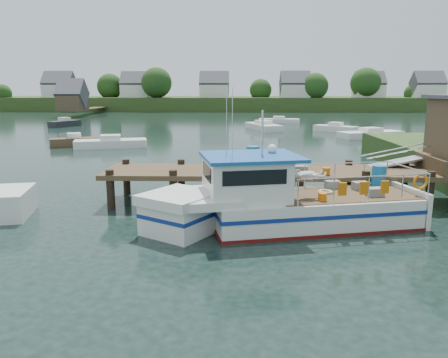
{
  "coord_description": "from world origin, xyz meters",
  "views": [
    {
      "loc": [
        -0.59,
        -17.99,
        4.72
      ],
      "look_at": [
        -1.0,
        -1.5,
        1.3
      ],
      "focal_mm": 35.0,
      "sensor_mm": 36.0,
      "label": 1
    }
  ],
  "objects_px": {
    "moored_c": "(371,134)",
    "moored_d": "(263,126)",
    "moored_rowboat": "(74,141)",
    "moored_b": "(336,128)",
    "moored_far": "(279,121)",
    "dock": "(407,150)",
    "moored_a": "(111,143)",
    "moored_e": "(65,123)",
    "lobster_boat": "(280,203)"
  },
  "relations": [
    {
      "from": "moored_a",
      "to": "moored_b",
      "type": "xyz_separation_m",
      "value": [
        21.36,
        14.09,
        0.0
      ]
    },
    {
      "from": "moored_c",
      "to": "moored_far",
      "type": "bearing_deg",
      "value": 99.6
    },
    {
      "from": "lobster_boat",
      "to": "moored_a",
      "type": "height_order",
      "value": "lobster_boat"
    },
    {
      "from": "dock",
      "to": "moored_rowboat",
      "type": "height_order",
      "value": "dock"
    },
    {
      "from": "moored_rowboat",
      "to": "moored_e",
      "type": "distance_m",
      "value": 21.03
    },
    {
      "from": "lobster_boat",
      "to": "moored_e",
      "type": "relative_size",
      "value": 2.26
    },
    {
      "from": "moored_b",
      "to": "moored_d",
      "type": "bearing_deg",
      "value": 169.6
    },
    {
      "from": "moored_a",
      "to": "moored_d",
      "type": "relative_size",
      "value": 0.87
    },
    {
      "from": "moored_c",
      "to": "moored_b",
      "type": "bearing_deg",
      "value": 96.55
    },
    {
      "from": "moored_a",
      "to": "moored_d",
      "type": "bearing_deg",
      "value": 55.21
    },
    {
      "from": "moored_a",
      "to": "moored_c",
      "type": "distance_m",
      "value": 24.63
    },
    {
      "from": "moored_c",
      "to": "moored_d",
      "type": "xyz_separation_m",
      "value": [
        -9.94,
        8.36,
        0.04
      ]
    },
    {
      "from": "moored_rowboat",
      "to": "lobster_boat",
      "type": "bearing_deg",
      "value": -48.09
    },
    {
      "from": "moored_e",
      "to": "moored_a",
      "type": "bearing_deg",
      "value": -44.38
    },
    {
      "from": "moored_far",
      "to": "moored_d",
      "type": "height_order",
      "value": "moored_d"
    },
    {
      "from": "moored_rowboat",
      "to": "moored_b",
      "type": "relative_size",
      "value": 0.86
    },
    {
      "from": "lobster_boat",
      "to": "moored_d",
      "type": "xyz_separation_m",
      "value": [
        1.76,
        36.69,
        -0.46
      ]
    },
    {
      "from": "moored_a",
      "to": "moored_e",
      "type": "distance_m",
      "value": 23.17
    },
    {
      "from": "dock",
      "to": "moored_e",
      "type": "relative_size",
      "value": 3.74
    },
    {
      "from": "moored_c",
      "to": "moored_a",
      "type": "bearing_deg",
      "value": -172.61
    },
    {
      "from": "moored_far",
      "to": "lobster_boat",
      "type": "bearing_deg",
      "value": -107.05
    },
    {
      "from": "lobster_boat",
      "to": "moored_rowboat",
      "type": "height_order",
      "value": "lobster_boat"
    },
    {
      "from": "moored_far",
      "to": "moored_b",
      "type": "bearing_deg",
      "value": -79.23
    },
    {
      "from": "lobster_boat",
      "to": "moored_rowboat",
      "type": "relative_size",
      "value": 2.46
    },
    {
      "from": "moored_b",
      "to": "moored_e",
      "type": "xyz_separation_m",
      "value": [
        -32.91,
        6.0,
        0.04
      ]
    },
    {
      "from": "lobster_boat",
      "to": "moored_a",
      "type": "distance_m",
      "value": 23.59
    },
    {
      "from": "moored_a",
      "to": "moored_d",
      "type": "xyz_separation_m",
      "value": [
        13.42,
        16.19,
        0.02
      ]
    },
    {
      "from": "dock",
      "to": "lobster_boat",
      "type": "relative_size",
      "value": 1.66
    },
    {
      "from": "dock",
      "to": "moored_a",
      "type": "distance_m",
      "value": 24.31
    },
    {
      "from": "moored_rowboat",
      "to": "moored_c",
      "type": "height_order",
      "value": "moored_rowboat"
    },
    {
      "from": "moored_far",
      "to": "moored_a",
      "type": "height_order",
      "value": "moored_a"
    },
    {
      "from": "moored_far",
      "to": "moored_d",
      "type": "bearing_deg",
      "value": -116.84
    },
    {
      "from": "moored_b",
      "to": "moored_a",
      "type": "bearing_deg",
      "value": -142.17
    },
    {
      "from": "moored_rowboat",
      "to": "moored_b",
      "type": "xyz_separation_m",
      "value": [
        24.62,
        13.33,
        -0.02
      ]
    },
    {
      "from": "moored_a",
      "to": "moored_rowboat",
      "type": "bearing_deg",
      "value": 171.81
    },
    {
      "from": "lobster_boat",
      "to": "moored_rowboat",
      "type": "xyz_separation_m",
      "value": [
        -14.92,
        21.26,
        -0.45
      ]
    },
    {
      "from": "lobster_boat",
      "to": "moored_far",
      "type": "xyz_separation_m",
      "value": [
        4.61,
        47.04,
        -0.52
      ]
    },
    {
      "from": "moored_a",
      "to": "moored_c",
      "type": "bearing_deg",
      "value": 23.39
    },
    {
      "from": "dock",
      "to": "moored_c",
      "type": "xyz_separation_m",
      "value": [
        6.16,
        24.91,
        -1.86
      ]
    },
    {
      "from": "dock",
      "to": "moored_b",
      "type": "relative_size",
      "value": 3.5
    },
    {
      "from": "moored_a",
      "to": "moored_b",
      "type": "distance_m",
      "value": 25.59
    },
    {
      "from": "lobster_boat",
      "to": "moored_e",
      "type": "distance_m",
      "value": 46.75
    },
    {
      "from": "lobster_boat",
      "to": "moored_c",
      "type": "distance_m",
      "value": 30.65
    },
    {
      "from": "moored_d",
      "to": "moored_far",
      "type": "bearing_deg",
      "value": 86.15
    },
    {
      "from": "dock",
      "to": "moored_a",
      "type": "bearing_deg",
      "value": 135.17
    },
    {
      "from": "lobster_boat",
      "to": "moored_d",
      "type": "relative_size",
      "value": 1.45
    },
    {
      "from": "lobster_boat",
      "to": "moored_b",
      "type": "xyz_separation_m",
      "value": [
        9.7,
        34.59,
        -0.48
      ]
    },
    {
      "from": "lobster_boat",
      "to": "moored_b",
      "type": "distance_m",
      "value": 35.92
    },
    {
      "from": "moored_far",
      "to": "moored_c",
      "type": "xyz_separation_m",
      "value": [
        7.08,
        -18.72,
        0.02
      ]
    },
    {
      "from": "moored_b",
      "to": "dock",
      "type": "bearing_deg",
      "value": -93.18
    }
  ]
}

